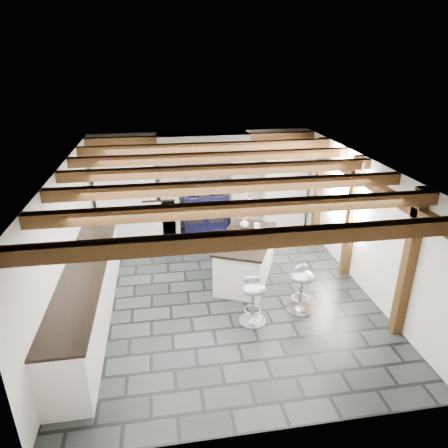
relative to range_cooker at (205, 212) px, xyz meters
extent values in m
plane|color=black|center=(0.00, -2.68, -0.47)|extent=(6.00, 6.00, 0.00)
plane|color=white|center=(0.00, 0.32, 0.68)|extent=(5.00, 0.00, 5.00)
plane|color=white|center=(-2.50, -2.68, 0.68)|extent=(0.00, 6.00, 6.00)
plane|color=white|center=(2.50, -2.68, 0.68)|extent=(0.00, 6.00, 6.00)
plane|color=white|center=(0.00, -2.68, 1.83)|extent=(6.00, 6.00, 0.00)
cube|color=white|center=(-0.80, 0.02, 0.48)|extent=(0.40, 0.60, 1.90)
cube|color=white|center=(0.80, 0.02, 0.48)|extent=(0.40, 0.60, 1.90)
cube|color=#543318|center=(0.00, 0.02, 1.52)|extent=(2.10, 0.65, 0.18)
cube|color=white|center=(0.00, 0.02, 1.68)|extent=(2.00, 0.60, 0.31)
cube|color=black|center=(0.00, -0.30, 1.58)|extent=(1.00, 0.03, 0.22)
cube|color=silver|center=(0.00, -0.31, 1.58)|extent=(0.90, 0.01, 0.14)
cube|color=white|center=(-1.75, 0.02, 0.53)|extent=(1.30, 0.58, 2.00)
cube|color=white|center=(1.90, 0.02, 0.53)|extent=(1.00, 0.58, 2.00)
cube|color=white|center=(-2.20, -3.28, -0.03)|extent=(0.60, 3.80, 0.88)
cube|color=black|center=(-2.20, -3.28, 0.43)|extent=(0.64, 3.80, 0.04)
cube|color=white|center=(-1.05, 0.02, -0.03)|extent=(0.70, 0.60, 0.88)
cube|color=black|center=(-1.05, 0.02, 0.43)|extent=(0.74, 0.64, 0.04)
cube|color=#543318|center=(2.42, -2.68, 1.48)|extent=(0.15, 5.80, 0.14)
plane|color=white|center=(2.48, -2.08, 1.08)|extent=(0.00, 0.90, 0.90)
cube|color=#543318|center=(0.00, -5.28, 1.74)|extent=(5.00, 0.16, 0.16)
cube|color=#543318|center=(0.00, -4.41, 1.74)|extent=(5.00, 0.16, 0.16)
cube|color=#543318|center=(0.00, -3.54, 1.74)|extent=(5.00, 0.16, 0.16)
cube|color=#543318|center=(0.00, -2.68, 1.74)|extent=(5.00, 0.16, 0.16)
cube|color=#543318|center=(0.00, -1.81, 1.74)|extent=(5.00, 0.16, 0.16)
cube|color=#543318|center=(0.00, -0.94, 1.74)|extent=(5.00, 0.16, 0.16)
cube|color=#543318|center=(0.00, -0.08, 1.74)|extent=(5.00, 0.16, 0.16)
cube|color=#543318|center=(2.42, -4.28, 0.68)|extent=(0.15, 0.15, 2.30)
cube|color=#543318|center=(2.42, -2.48, 0.68)|extent=(0.15, 0.15, 2.30)
cube|color=#543318|center=(2.42, -0.88, 0.68)|extent=(0.15, 0.15, 2.30)
cylinder|color=black|center=(0.45, -2.73, 1.46)|extent=(0.01, 0.01, 0.56)
cylinder|color=white|center=(0.45, -2.73, 1.13)|extent=(0.09, 0.09, 0.22)
cylinder|color=black|center=(0.50, -2.43, 1.46)|extent=(0.01, 0.01, 0.56)
cylinder|color=white|center=(0.50, -2.43, 1.13)|extent=(0.09, 0.09, 0.22)
cylinder|color=black|center=(0.55, -2.13, 1.46)|extent=(0.01, 0.01, 0.56)
cylinder|color=white|center=(0.55, -2.13, 1.13)|extent=(0.09, 0.09, 0.22)
cube|color=black|center=(0.00, 0.00, -0.02)|extent=(1.00, 0.60, 0.90)
ellipsoid|color=silver|center=(-0.25, 0.00, 0.46)|extent=(0.28, 0.28, 0.11)
ellipsoid|color=silver|center=(0.25, 0.00, 0.46)|extent=(0.28, 0.28, 0.11)
cylinder|color=silver|center=(0.00, -0.32, 0.35)|extent=(0.95, 0.03, 0.03)
cube|color=black|center=(-0.25, -0.30, -0.02)|extent=(0.35, 0.02, 0.30)
cube|color=black|center=(0.25, -0.30, -0.02)|extent=(0.35, 0.02, 0.30)
cube|color=white|center=(0.50, -2.33, -0.07)|extent=(1.40, 1.81, 0.79)
cube|color=black|center=(0.50, -2.33, 0.35)|extent=(1.49, 1.90, 0.04)
imported|color=white|center=(0.56, -1.87, 0.46)|extent=(0.22, 0.22, 0.17)
ellipsoid|color=orange|center=(0.56, -1.87, 0.59)|extent=(0.18, 0.18, 0.11)
cylinder|color=white|center=(0.75, -2.10, 0.45)|extent=(0.11, 0.11, 0.16)
imported|color=white|center=(0.55, -2.45, 0.40)|extent=(0.31, 0.31, 0.06)
cylinder|color=white|center=(0.72, -2.38, 0.41)|extent=(0.04, 0.04, 0.09)
cylinder|color=white|center=(0.72, -2.38, 0.47)|extent=(0.20, 0.20, 0.01)
cylinder|color=#CEB08A|center=(0.72, -2.38, 0.50)|extent=(0.15, 0.15, 0.06)
cylinder|color=silver|center=(1.17, -3.51, -0.45)|extent=(0.44, 0.44, 0.03)
cone|color=silver|center=(1.17, -3.51, -0.41)|extent=(0.20, 0.20, 0.08)
cylinder|color=silver|center=(1.17, -3.51, -0.14)|extent=(0.05, 0.05, 0.55)
torus|color=silver|center=(1.17, -3.51, -0.23)|extent=(0.28, 0.28, 0.02)
ellipsoid|color=gray|center=(1.17, -3.51, 0.17)|extent=(0.51, 0.51, 0.18)
ellipsoid|color=gray|center=(1.13, -3.42, 0.27)|extent=(0.30, 0.20, 0.15)
cylinder|color=silver|center=(0.32, -3.70, -0.45)|extent=(0.42, 0.42, 0.03)
cone|color=silver|center=(0.32, -3.70, -0.41)|extent=(0.19, 0.19, 0.08)
cylinder|color=silver|center=(0.32, -3.70, -0.15)|extent=(0.05, 0.05, 0.53)
torus|color=silver|center=(0.32, -3.70, -0.24)|extent=(0.27, 0.27, 0.02)
ellipsoid|color=gray|center=(0.32, -3.70, 0.15)|extent=(0.42, 0.42, 0.17)
ellipsoid|color=gray|center=(0.33, -3.60, 0.24)|extent=(0.28, 0.13, 0.15)
camera|label=1|loc=(-0.95, -8.76, 3.43)|focal=32.00mm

